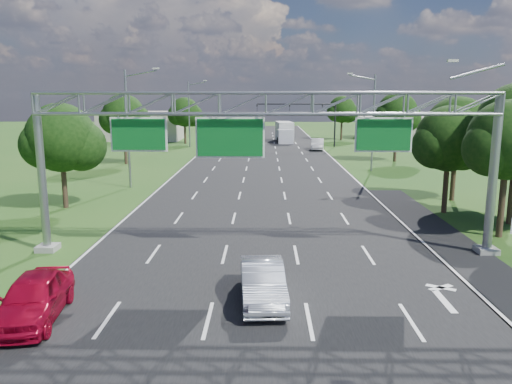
{
  "coord_description": "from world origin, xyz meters",
  "views": [
    {
      "loc": [
        0.2,
        -12.52,
        7.88
      ],
      "look_at": [
        -0.24,
        12.72,
        2.98
      ],
      "focal_mm": 35.0,
      "sensor_mm": 36.0,
      "label": 1
    }
  ],
  "objects_px": {
    "sign_gantry": "(267,116)",
    "traffic_signal": "(312,113)",
    "red_coupe": "(34,298)",
    "box_truck": "(285,132)",
    "silver_sedan": "(263,282)"
  },
  "relations": [
    {
      "from": "traffic_signal",
      "to": "box_truck",
      "type": "bearing_deg",
      "value": 112.8
    },
    {
      "from": "red_coupe",
      "to": "box_truck",
      "type": "height_order",
      "value": "box_truck"
    },
    {
      "from": "traffic_signal",
      "to": "sign_gantry",
      "type": "bearing_deg",
      "value": -97.68
    },
    {
      "from": "silver_sedan",
      "to": "traffic_signal",
      "type": "bearing_deg",
      "value": 78.78
    },
    {
      "from": "red_coupe",
      "to": "box_truck",
      "type": "distance_m",
      "value": 71.15
    },
    {
      "from": "sign_gantry",
      "to": "traffic_signal",
      "type": "relative_size",
      "value": 1.92
    },
    {
      "from": "sign_gantry",
      "to": "red_coupe",
      "type": "bearing_deg",
      "value": -136.2
    },
    {
      "from": "traffic_signal",
      "to": "red_coupe",
      "type": "distance_m",
      "value": 63.08
    },
    {
      "from": "sign_gantry",
      "to": "box_truck",
      "type": "distance_m",
      "value": 62.51
    },
    {
      "from": "red_coupe",
      "to": "box_truck",
      "type": "bearing_deg",
      "value": 73.86
    },
    {
      "from": "traffic_signal",
      "to": "silver_sedan",
      "type": "height_order",
      "value": "traffic_signal"
    },
    {
      "from": "sign_gantry",
      "to": "traffic_signal",
      "type": "bearing_deg",
      "value": 82.32
    },
    {
      "from": "box_truck",
      "to": "silver_sedan",
      "type": "bearing_deg",
      "value": -97.91
    },
    {
      "from": "red_coupe",
      "to": "traffic_signal",
      "type": "bearing_deg",
      "value": 69.02
    },
    {
      "from": "silver_sedan",
      "to": "box_truck",
      "type": "distance_m",
      "value": 68.5
    }
  ]
}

